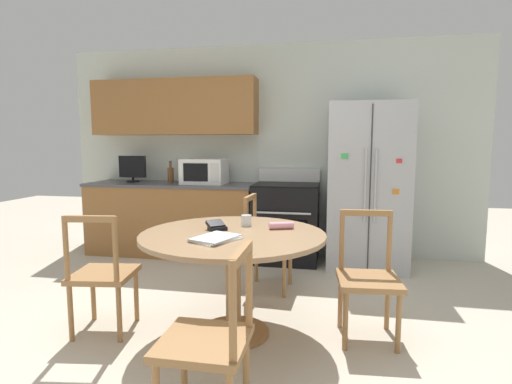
{
  "coord_description": "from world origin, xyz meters",
  "views": [
    {
      "loc": [
        0.82,
        -2.38,
        1.38
      ],
      "look_at": [
        0.14,
        1.15,
        0.95
      ],
      "focal_mm": 28.0,
      "sensor_mm": 36.0,
      "label": 1
    }
  ],
  "objects_px": {
    "candle_glass": "(246,221)",
    "wallet": "(216,226)",
    "countertop_tv": "(133,168)",
    "dining_chair_far": "(267,245)",
    "microwave": "(205,171)",
    "oven_range": "(286,222)",
    "dining_chair_right": "(368,279)",
    "dining_chair_left": "(102,275)",
    "counter_bottle": "(171,174)",
    "dining_chair_near": "(210,342)",
    "refrigerator": "(367,187)"
  },
  "relations": [
    {
      "from": "counter_bottle",
      "to": "candle_glass",
      "type": "xyz_separation_m",
      "value": [
        1.37,
        -1.78,
        -0.21
      ]
    },
    {
      "from": "dining_chair_near",
      "to": "wallet",
      "type": "height_order",
      "value": "dining_chair_near"
    },
    {
      "from": "countertop_tv",
      "to": "wallet",
      "type": "xyz_separation_m",
      "value": [
        1.68,
        -1.92,
        -0.3
      ]
    },
    {
      "from": "wallet",
      "to": "oven_range",
      "type": "bearing_deg",
      "value": 80.79
    },
    {
      "from": "microwave",
      "to": "wallet",
      "type": "relative_size",
      "value": 2.98
    },
    {
      "from": "dining_chair_left",
      "to": "counter_bottle",
      "type": "bearing_deg",
      "value": 91.65
    },
    {
      "from": "countertop_tv",
      "to": "counter_bottle",
      "type": "xyz_separation_m",
      "value": [
        0.49,
        0.05,
        -0.08
      ]
    },
    {
      "from": "refrigerator",
      "to": "wallet",
      "type": "relative_size",
      "value": 10.45
    },
    {
      "from": "microwave",
      "to": "dining_chair_right",
      "type": "distance_m",
      "value": 2.65
    },
    {
      "from": "countertop_tv",
      "to": "dining_chair_left",
      "type": "height_order",
      "value": "countertop_tv"
    },
    {
      "from": "dining_chair_right",
      "to": "microwave",
      "type": "bearing_deg",
      "value": -49.92
    },
    {
      "from": "dining_chair_near",
      "to": "dining_chair_left",
      "type": "distance_m",
      "value": 1.34
    },
    {
      "from": "counter_bottle",
      "to": "oven_range",
      "type": "bearing_deg",
      "value": -3.91
    },
    {
      "from": "dining_chair_far",
      "to": "oven_range",
      "type": "bearing_deg",
      "value": 178.77
    },
    {
      "from": "countertop_tv",
      "to": "dining_chair_right",
      "type": "bearing_deg",
      "value": -33.92
    },
    {
      "from": "microwave",
      "to": "countertop_tv",
      "type": "distance_m",
      "value": 0.97
    },
    {
      "from": "countertop_tv",
      "to": "dining_chair_far",
      "type": "distance_m",
      "value": 2.27
    },
    {
      "from": "oven_range",
      "to": "dining_chair_near",
      "type": "relative_size",
      "value": 1.2
    },
    {
      "from": "counter_bottle",
      "to": "wallet",
      "type": "distance_m",
      "value": 2.31
    },
    {
      "from": "dining_chair_left",
      "to": "candle_glass",
      "type": "xyz_separation_m",
      "value": [
        0.99,
        0.42,
        0.36
      ]
    },
    {
      "from": "microwave",
      "to": "countertop_tv",
      "type": "relative_size",
      "value": 1.48
    },
    {
      "from": "wallet",
      "to": "candle_glass",
      "type": "bearing_deg",
      "value": 46.62
    },
    {
      "from": "refrigerator",
      "to": "counter_bottle",
      "type": "xyz_separation_m",
      "value": [
        -2.4,
        0.15,
        0.09
      ]
    },
    {
      "from": "dining_chair_near",
      "to": "dining_chair_far",
      "type": "distance_m",
      "value": 1.9
    },
    {
      "from": "dining_chair_far",
      "to": "dining_chair_right",
      "type": "relative_size",
      "value": 1.0
    },
    {
      "from": "counter_bottle",
      "to": "dining_chair_far",
      "type": "distance_m",
      "value": 1.88
    },
    {
      "from": "counter_bottle",
      "to": "dining_chair_near",
      "type": "bearing_deg",
      "value": -64.2
    },
    {
      "from": "microwave",
      "to": "dining_chair_right",
      "type": "height_order",
      "value": "microwave"
    },
    {
      "from": "dining_chair_right",
      "to": "candle_glass",
      "type": "height_order",
      "value": "dining_chair_right"
    },
    {
      "from": "dining_chair_far",
      "to": "microwave",
      "type": "bearing_deg",
      "value": -134.28
    },
    {
      "from": "dining_chair_far",
      "to": "dining_chair_right",
      "type": "height_order",
      "value": "same"
    },
    {
      "from": "candle_glass",
      "to": "wallet",
      "type": "height_order",
      "value": "candle_glass"
    },
    {
      "from": "candle_glass",
      "to": "wallet",
      "type": "distance_m",
      "value": 0.27
    },
    {
      "from": "countertop_tv",
      "to": "counter_bottle",
      "type": "height_order",
      "value": "countertop_tv"
    },
    {
      "from": "refrigerator",
      "to": "dining_chair_near",
      "type": "distance_m",
      "value": 3.03
    },
    {
      "from": "dining_chair_left",
      "to": "countertop_tv",
      "type": "bearing_deg",
      "value": 103.98
    },
    {
      "from": "refrigerator",
      "to": "dining_chair_left",
      "type": "bearing_deg",
      "value": -134.64
    },
    {
      "from": "microwave",
      "to": "dining_chair_far",
      "type": "relative_size",
      "value": 0.58
    },
    {
      "from": "wallet",
      "to": "dining_chair_near",
      "type": "bearing_deg",
      "value": -75.44
    },
    {
      "from": "refrigerator",
      "to": "counter_bottle",
      "type": "bearing_deg",
      "value": 176.31
    },
    {
      "from": "microwave",
      "to": "dining_chair_far",
      "type": "xyz_separation_m",
      "value": [
        0.94,
        -1.02,
        -0.62
      ]
    },
    {
      "from": "dining_chair_left",
      "to": "dining_chair_right",
      "type": "height_order",
      "value": "same"
    },
    {
      "from": "oven_range",
      "to": "wallet",
      "type": "relative_size",
      "value": 6.19
    },
    {
      "from": "dining_chair_right",
      "to": "wallet",
      "type": "bearing_deg",
      "value": -1.17
    },
    {
      "from": "dining_chair_far",
      "to": "candle_glass",
      "type": "xyz_separation_m",
      "value": [
        -0.05,
        -0.69,
        0.36
      ]
    },
    {
      "from": "dining_chair_far",
      "to": "dining_chair_left",
      "type": "relative_size",
      "value": 1.0
    },
    {
      "from": "microwave",
      "to": "dining_chair_near",
      "type": "bearing_deg",
      "value": -71.54
    },
    {
      "from": "oven_range",
      "to": "dining_chair_far",
      "type": "distance_m",
      "value": 1.0
    },
    {
      "from": "countertop_tv",
      "to": "dining_chair_right",
      "type": "distance_m",
      "value": 3.4
    },
    {
      "from": "refrigerator",
      "to": "countertop_tv",
      "type": "height_order",
      "value": "refrigerator"
    }
  ]
}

